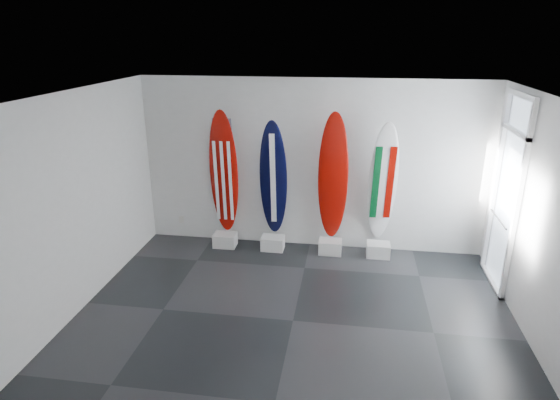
% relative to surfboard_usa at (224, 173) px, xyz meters
% --- Properties ---
extents(floor, '(6.00, 6.00, 0.00)m').
position_rel_surfboard_usa_xyz_m(floor, '(1.52, -2.28, -1.37)').
color(floor, black).
rests_on(floor, ground).
extents(ceiling, '(6.00, 6.00, 0.00)m').
position_rel_surfboard_usa_xyz_m(ceiling, '(1.52, -2.28, 1.63)').
color(ceiling, white).
rests_on(ceiling, wall_back).
extents(wall_back, '(6.00, 0.00, 6.00)m').
position_rel_surfboard_usa_xyz_m(wall_back, '(1.52, 0.22, 0.13)').
color(wall_back, white).
rests_on(wall_back, ground).
extents(wall_front, '(6.00, 0.00, 6.00)m').
position_rel_surfboard_usa_xyz_m(wall_front, '(1.52, -4.78, 0.13)').
color(wall_front, white).
rests_on(wall_front, ground).
extents(wall_left, '(0.00, 5.00, 5.00)m').
position_rel_surfboard_usa_xyz_m(wall_left, '(-1.48, -2.28, 0.13)').
color(wall_left, white).
rests_on(wall_left, ground).
extents(wall_right, '(0.00, 5.00, 5.00)m').
position_rel_surfboard_usa_xyz_m(wall_right, '(4.52, -2.28, 0.13)').
color(wall_right, white).
rests_on(wall_right, ground).
extents(display_block_usa, '(0.40, 0.30, 0.24)m').
position_rel_surfboard_usa_xyz_m(display_block_usa, '(0.00, -0.10, -1.25)').
color(display_block_usa, silver).
rests_on(display_block_usa, floor).
extents(surfboard_usa, '(0.51, 0.26, 2.26)m').
position_rel_surfboard_usa_xyz_m(surfboard_usa, '(0.00, 0.00, 0.00)').
color(surfboard_usa, '#970B04').
rests_on(surfboard_usa, display_block_usa).
extents(display_block_navy, '(0.40, 0.30, 0.24)m').
position_rel_surfboard_usa_xyz_m(display_block_navy, '(0.88, -0.10, -1.25)').
color(display_block_navy, silver).
rests_on(display_block_navy, floor).
extents(surfboard_navy, '(0.48, 0.36, 2.11)m').
position_rel_surfboard_usa_xyz_m(surfboard_navy, '(0.88, 0.00, -0.07)').
color(surfboard_navy, black).
rests_on(surfboard_navy, display_block_navy).
extents(display_block_swiss, '(0.40, 0.30, 0.24)m').
position_rel_surfboard_usa_xyz_m(display_block_swiss, '(1.91, -0.10, -1.25)').
color(display_block_swiss, silver).
rests_on(display_block_swiss, floor).
extents(surfboard_swiss, '(0.52, 0.24, 2.27)m').
position_rel_surfboard_usa_xyz_m(surfboard_swiss, '(1.91, 0.00, 0.01)').
color(surfboard_swiss, '#970B04').
rests_on(surfboard_swiss, display_block_swiss).
extents(display_block_italy, '(0.40, 0.30, 0.24)m').
position_rel_surfboard_usa_xyz_m(display_block_italy, '(2.75, -0.10, -1.25)').
color(display_block_italy, silver).
rests_on(display_block_italy, floor).
extents(surfboard_italy, '(0.53, 0.47, 2.15)m').
position_rel_surfboard_usa_xyz_m(surfboard_italy, '(2.75, 0.00, -0.06)').
color(surfboard_italy, white).
rests_on(surfboard_italy, display_block_italy).
extents(wall_outlet, '(0.09, 0.02, 0.13)m').
position_rel_surfboard_usa_xyz_m(wall_outlet, '(-0.93, 0.20, -1.02)').
color(wall_outlet, silver).
rests_on(wall_outlet, wall_back).
extents(glass_door, '(0.12, 1.16, 2.85)m').
position_rel_surfboard_usa_xyz_m(glass_door, '(4.49, -0.73, 0.06)').
color(glass_door, white).
rests_on(glass_door, floor).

